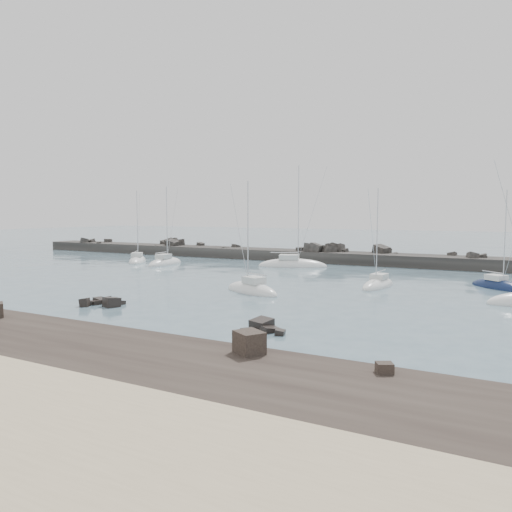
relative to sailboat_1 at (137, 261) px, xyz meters
The scene contains 11 objects.
ground 36.01m from the sailboat_1, 38.42° to the right, with size 400.00×400.00×0.00m, color slate.
rock_shelf 52.68m from the sailboat_1, 57.33° to the right, with size 140.00×12.18×2.05m.
rock_cluster_near 40.06m from the sailboat_1, 52.12° to the right, with size 3.80×3.81×1.53m.
rock_cluster_far 53.63m from the sailboat_1, 38.43° to the right, with size 3.20×3.52×1.32m.
breakwater 26.28m from the sailboat_1, 36.53° to the left, with size 115.00×6.86×5.09m.
sailboat_1 is the anchor object (origin of this frame).
sailboat_2 6.79m from the sailboat_1, ahead, with size 3.50×8.81×13.65m.
sailboat_3 26.93m from the sailboat_1, 12.79° to the left, with size 11.20×6.85×16.81m.
sailboat_4 37.94m from the sailboat_1, 29.79° to the right, with size 8.27×5.38×12.72m.
sailboat_5 44.39m from the sailboat_1, 11.06° to the right, with size 3.00×7.76×12.00m.
sailboat_6 55.68m from the sailboat_1, ahead, with size 7.13×6.57×11.77m.
Camera 1 is at (30.21, -41.88, 8.41)m, focal length 35.00 mm.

